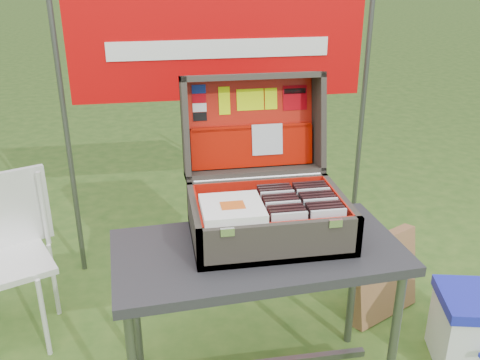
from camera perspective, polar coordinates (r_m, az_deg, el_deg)
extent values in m
cube|color=#2B2B2D|center=(2.13, 1.95, -7.67)|extent=(1.17, 0.64, 0.04)
cylinder|color=#59595B|center=(2.30, 16.01, -16.72)|extent=(0.04, 0.04, 0.67)
cylinder|color=#59595B|center=(2.48, -11.10, -12.98)|extent=(0.04, 0.04, 0.67)
cylinder|color=#59595B|center=(2.63, 11.93, -10.75)|extent=(0.04, 0.04, 0.67)
cube|color=#453F36|center=(2.19, 3.03, -5.72)|extent=(0.62, 0.44, 0.02)
cube|color=#453F36|center=(1.98, 4.39, -6.79)|extent=(0.62, 0.02, 0.17)
cube|color=#453F36|center=(2.34, 1.96, -1.76)|extent=(0.62, 0.02, 0.17)
cube|color=#453F36|center=(2.12, -4.87, -4.68)|extent=(0.02, 0.44, 0.17)
cube|color=#453F36|center=(2.24, 10.57, -3.42)|extent=(0.02, 0.44, 0.17)
cube|color=red|center=(2.18, 3.04, -5.37)|extent=(0.57, 0.40, 0.01)
cube|color=silver|center=(1.90, -1.35, -5.58)|extent=(0.05, 0.01, 0.03)
cube|color=silver|center=(1.99, 10.16, -4.57)|extent=(0.05, 0.01, 0.03)
cylinder|color=silver|center=(2.32, 1.93, 0.23)|extent=(0.56, 0.02, 0.02)
cube|color=#453F36|center=(2.43, 1.08, 6.07)|extent=(0.62, 0.11, 0.44)
cube|color=#453F36|center=(2.35, 1.25, 10.98)|extent=(0.62, 0.17, 0.06)
cube|color=#453F36|center=(2.40, 1.53, 0.91)|extent=(0.62, 0.17, 0.06)
cube|color=#453F36|center=(2.33, -5.87, 5.51)|extent=(0.02, 0.25, 0.47)
cube|color=#453F36|center=(2.44, 8.34, 6.18)|extent=(0.02, 0.25, 0.47)
cube|color=red|center=(2.42, 1.15, 6.03)|extent=(0.57, 0.08, 0.38)
cube|color=red|center=(1.98, 4.30, -6.27)|extent=(0.57, 0.01, 0.14)
cube|color=red|center=(2.32, 2.04, -1.65)|extent=(0.57, 0.01, 0.14)
cube|color=red|center=(2.11, -4.47, -4.35)|extent=(0.01, 0.40, 0.14)
cube|color=red|center=(2.23, 10.22, -3.17)|extent=(0.01, 0.40, 0.14)
cube|color=#A50E01|center=(2.41, 1.30, 3.54)|extent=(0.55, 0.07, 0.18)
cube|color=#A50E01|center=(2.40, 1.27, 5.62)|extent=(0.54, 0.02, 0.02)
cube|color=silver|center=(2.40, 2.92, 4.35)|extent=(0.14, 0.04, 0.14)
cube|color=#1933B2|center=(2.37, -4.43, 9.64)|extent=(0.06, 0.01, 0.04)
cube|color=#AA0009|center=(2.37, -4.38, 8.67)|extent=(0.06, 0.01, 0.04)
cube|color=white|center=(2.38, -4.33, 7.71)|extent=(0.06, 0.01, 0.04)
cube|color=black|center=(2.38, -4.29, 6.75)|extent=(0.06, 0.01, 0.04)
cube|color=#CDF205|center=(2.39, -1.68, 8.45)|extent=(0.05, 0.03, 0.12)
cube|color=#CDF205|center=(2.40, 1.10, 8.57)|extent=(0.12, 0.02, 0.09)
cube|color=#CDF205|center=(2.42, 3.32, 8.65)|extent=(0.06, 0.02, 0.09)
cube|color=#AA0009|center=(2.45, 5.88, 8.72)|extent=(0.11, 0.02, 0.11)
cube|color=black|center=(2.45, 5.87, 9.42)|extent=(0.10, 0.01, 0.02)
cube|color=silver|center=(2.01, 5.24, -5.53)|extent=(0.14, 0.01, 0.16)
cube|color=black|center=(2.03, 5.07, -5.20)|extent=(0.14, 0.01, 0.16)
cube|color=black|center=(2.05, 4.90, -4.89)|extent=(0.14, 0.01, 0.16)
cube|color=black|center=(2.07, 4.73, -4.57)|extent=(0.14, 0.01, 0.16)
cube|color=silver|center=(2.09, 4.57, -4.27)|extent=(0.14, 0.01, 0.16)
cube|color=black|center=(2.11, 4.41, -3.97)|extent=(0.14, 0.01, 0.16)
cube|color=black|center=(2.13, 4.26, -3.68)|extent=(0.14, 0.01, 0.16)
cube|color=black|center=(2.15, 4.11, -3.39)|extent=(0.14, 0.01, 0.16)
cube|color=silver|center=(2.17, 3.96, -3.11)|extent=(0.14, 0.01, 0.16)
cube|color=black|center=(2.19, 3.81, -2.83)|extent=(0.14, 0.01, 0.16)
cube|color=black|center=(2.22, 3.67, -2.56)|extent=(0.14, 0.01, 0.16)
cube|color=black|center=(2.24, 3.52, -2.29)|extent=(0.14, 0.01, 0.16)
cube|color=silver|center=(2.05, 9.32, -5.14)|extent=(0.14, 0.01, 0.16)
cube|color=black|center=(2.07, 9.11, -4.83)|extent=(0.14, 0.01, 0.16)
cube|color=black|center=(2.09, 8.90, -4.52)|extent=(0.14, 0.01, 0.16)
cube|color=black|center=(2.11, 8.70, -4.22)|extent=(0.14, 0.01, 0.16)
cube|color=silver|center=(2.13, 8.50, -3.93)|extent=(0.14, 0.01, 0.16)
cube|color=black|center=(2.15, 8.30, -3.64)|extent=(0.14, 0.01, 0.16)
cube|color=black|center=(2.17, 8.11, -3.35)|extent=(0.14, 0.01, 0.16)
cube|color=black|center=(2.19, 7.92, -3.07)|extent=(0.14, 0.01, 0.16)
cube|color=silver|center=(2.21, 7.74, -2.80)|extent=(0.14, 0.01, 0.16)
cube|color=black|center=(2.23, 7.56, -2.53)|extent=(0.14, 0.01, 0.16)
cube|color=black|center=(2.25, 7.38, -2.27)|extent=(0.14, 0.01, 0.16)
cube|color=black|center=(2.27, 7.21, -2.01)|extent=(0.14, 0.01, 0.16)
cube|color=white|center=(2.02, -0.84, -3.32)|extent=(0.23, 0.23, 0.00)
cube|color=white|center=(2.02, -0.84, -3.19)|extent=(0.23, 0.23, 0.00)
cube|color=white|center=(2.01, -0.84, -3.06)|extent=(0.23, 0.23, 0.00)
cube|color=white|center=(2.01, -0.84, -2.94)|extent=(0.23, 0.23, 0.00)
cube|color=white|center=(2.01, -0.84, -2.81)|extent=(0.23, 0.23, 0.00)
cube|color=white|center=(2.01, -0.84, -2.68)|extent=(0.23, 0.23, 0.00)
cube|color=#D85919|center=(2.00, -0.80, -2.70)|extent=(0.09, 0.07, 0.00)
cube|color=silver|center=(2.78, -23.48, -8.27)|extent=(0.49, 0.49, 0.03)
cube|color=silver|center=(2.84, -23.38, -2.89)|extent=(0.35, 0.17, 0.39)
cylinder|color=silver|center=(2.72, -20.18, -13.64)|extent=(0.02, 0.02, 0.42)
cylinder|color=silver|center=(2.98, -19.22, -10.06)|extent=(0.02, 0.02, 0.42)
cylinder|color=silver|center=(2.81, -20.23, -2.89)|extent=(0.02, 0.02, 0.39)
cube|color=#A27546|center=(2.92, 15.11, -9.87)|extent=(0.44, 0.31, 0.45)
cylinder|color=#59595B|center=(3.09, -17.96, 4.51)|extent=(0.03, 0.03, 1.70)
cylinder|color=#59595B|center=(3.29, 12.83, 6.18)|extent=(0.03, 0.03, 1.70)
cube|color=#BB0506|center=(2.96, -2.19, 13.84)|extent=(1.60, 0.02, 0.55)
cube|color=white|center=(2.95, -2.15, 13.80)|extent=(1.20, 0.00, 0.10)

